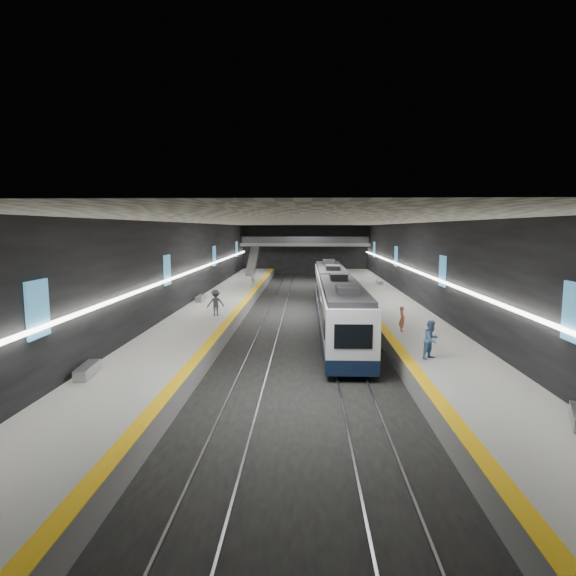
{
  "coord_description": "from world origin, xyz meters",
  "views": [
    {
      "loc": [
        0.23,
        -42.52,
        7.54
      ],
      "look_at": [
        -1.42,
        0.23,
        2.2
      ],
      "focal_mm": 30.0,
      "sensor_mm": 36.0,
      "label": 1
    }
  ],
  "objects_px": {
    "bench_right_far": "(379,283)",
    "passenger_left_a": "(253,279)",
    "passenger_right_a": "(402,319)",
    "escalator": "(253,261)",
    "train": "(335,296)",
    "passenger_right_b": "(431,340)",
    "bench_left_far": "(201,298)",
    "passenger_left_b": "(216,303)",
    "bench_left_near": "(87,371)"
  },
  "relations": [
    {
      "from": "bench_right_far",
      "to": "passenger_left_a",
      "type": "height_order",
      "value": "passenger_left_a"
    },
    {
      "from": "passenger_right_a",
      "to": "passenger_left_a",
      "type": "xyz_separation_m",
      "value": [
        -12.0,
        22.49,
        0.14
      ]
    },
    {
      "from": "escalator",
      "to": "passenger_right_a",
      "type": "relative_size",
      "value": 4.94
    },
    {
      "from": "escalator",
      "to": "passenger_right_a",
      "type": "distance_m",
      "value": 40.8
    },
    {
      "from": "train",
      "to": "passenger_right_b",
      "type": "relative_size",
      "value": 15.35
    },
    {
      "from": "escalator",
      "to": "bench_left_far",
      "type": "bearing_deg",
      "value": -93.89
    },
    {
      "from": "train",
      "to": "passenger_left_a",
      "type": "height_order",
      "value": "train"
    },
    {
      "from": "bench_left_far",
      "to": "passenger_left_b",
      "type": "distance_m",
      "value": 7.82
    },
    {
      "from": "train",
      "to": "passenger_left_a",
      "type": "bearing_deg",
      "value": 118.99
    },
    {
      "from": "passenger_right_b",
      "to": "escalator",
      "type": "bearing_deg",
      "value": 68.22
    },
    {
      "from": "passenger_right_b",
      "to": "passenger_left_b",
      "type": "xyz_separation_m",
      "value": [
        -13.03,
        11.41,
        0.0
      ]
    },
    {
      "from": "passenger_left_a",
      "to": "bench_left_far",
      "type": "bearing_deg",
      "value": -31.66
    },
    {
      "from": "train",
      "to": "passenger_right_a",
      "type": "distance_m",
      "value": 8.54
    },
    {
      "from": "bench_left_near",
      "to": "train",
      "type": "bearing_deg",
      "value": 49.03
    },
    {
      "from": "passenger_right_a",
      "to": "passenger_left_b",
      "type": "relative_size",
      "value": 0.82
    },
    {
      "from": "bench_left_far",
      "to": "passenger_right_b",
      "type": "height_order",
      "value": "passenger_right_b"
    },
    {
      "from": "train",
      "to": "escalator",
      "type": "bearing_deg",
      "value": 108.02
    },
    {
      "from": "passenger_right_b",
      "to": "passenger_left_a",
      "type": "distance_m",
      "value": 31.32
    },
    {
      "from": "train",
      "to": "bench_right_far",
      "type": "xyz_separation_m",
      "value": [
        6.26,
        18.31,
        -0.97
      ]
    },
    {
      "from": "passenger_right_a",
      "to": "bench_left_far",
      "type": "bearing_deg",
      "value": 46.55
    },
    {
      "from": "escalator",
      "to": "bench_left_near",
      "type": "height_order",
      "value": "escalator"
    },
    {
      "from": "bench_right_far",
      "to": "passenger_right_a",
      "type": "xyz_separation_m",
      "value": [
        -2.47,
        -25.97,
        0.58
      ]
    },
    {
      "from": "bench_left_near",
      "to": "passenger_right_b",
      "type": "height_order",
      "value": "passenger_right_b"
    },
    {
      "from": "bench_left_near",
      "to": "passenger_right_b",
      "type": "xyz_separation_m",
      "value": [
        15.99,
        3.42,
        0.73
      ]
    },
    {
      "from": "escalator",
      "to": "bench_left_far",
      "type": "relative_size",
      "value": 3.87
    },
    {
      "from": "train",
      "to": "passenger_left_b",
      "type": "relative_size",
      "value": 15.28
    },
    {
      "from": "train",
      "to": "bench_left_near",
      "type": "distance_m",
      "value": 21.17
    },
    {
      "from": "bench_left_near",
      "to": "bench_right_far",
      "type": "height_order",
      "value": "bench_left_near"
    },
    {
      "from": "passenger_right_b",
      "to": "train",
      "type": "bearing_deg",
      "value": 66.77
    },
    {
      "from": "escalator",
      "to": "passenger_right_b",
      "type": "relative_size",
      "value": 4.09
    },
    {
      "from": "bench_right_far",
      "to": "passenger_right_b",
      "type": "height_order",
      "value": "passenger_right_b"
    },
    {
      "from": "bench_left_far",
      "to": "passenger_left_b",
      "type": "xyz_separation_m",
      "value": [
        2.73,
        -7.29,
        0.73
      ]
    },
    {
      "from": "bench_left_near",
      "to": "bench_right_far",
      "type": "relative_size",
      "value": 1.11
    },
    {
      "from": "bench_left_far",
      "to": "passenger_right_a",
      "type": "distance_m",
      "value": 19.86
    },
    {
      "from": "bench_left_far",
      "to": "passenger_left_b",
      "type": "height_order",
      "value": "passenger_left_b"
    },
    {
      "from": "bench_left_near",
      "to": "passenger_left_b",
      "type": "distance_m",
      "value": 15.14
    },
    {
      "from": "bench_left_near",
      "to": "passenger_left_b",
      "type": "relative_size",
      "value": 1.04
    },
    {
      "from": "passenger_right_a",
      "to": "passenger_right_b",
      "type": "xyz_separation_m",
      "value": [
        0.21,
        -6.35,
        0.17
      ]
    },
    {
      "from": "bench_left_far",
      "to": "passenger_left_a",
      "type": "xyz_separation_m",
      "value": [
        3.55,
        10.14,
        0.7
      ]
    },
    {
      "from": "bench_right_far",
      "to": "passenger_right_a",
      "type": "relative_size",
      "value": 1.14
    },
    {
      "from": "passenger_right_a",
      "to": "passenger_left_b",
      "type": "bearing_deg",
      "value": 63.46
    },
    {
      "from": "escalator",
      "to": "bench_right_far",
      "type": "height_order",
      "value": "escalator"
    },
    {
      "from": "train",
      "to": "bench_left_near",
      "type": "relative_size",
      "value": 14.7
    },
    {
      "from": "passenger_right_a",
      "to": "passenger_left_a",
      "type": "height_order",
      "value": "passenger_left_a"
    },
    {
      "from": "train",
      "to": "passenger_left_a",
      "type": "distance_m",
      "value": 16.96
    },
    {
      "from": "bench_left_near",
      "to": "passenger_right_a",
      "type": "xyz_separation_m",
      "value": [
        15.78,
        9.77,
        0.56
      ]
    },
    {
      "from": "bench_left_far",
      "to": "bench_right_far",
      "type": "distance_m",
      "value": 22.59
    },
    {
      "from": "passenger_right_a",
      "to": "bench_left_near",
      "type": "bearing_deg",
      "value": 116.75
    },
    {
      "from": "bench_left_far",
      "to": "passenger_left_a",
      "type": "relative_size",
      "value": 1.09
    },
    {
      "from": "bench_left_near",
      "to": "passenger_right_a",
      "type": "height_order",
      "value": "passenger_right_a"
    }
  ]
}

